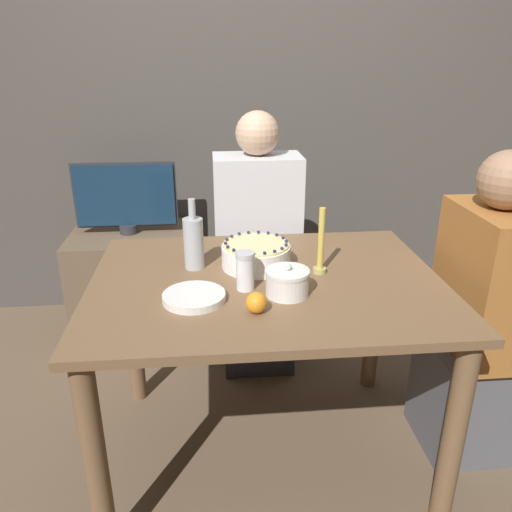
% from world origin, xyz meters
% --- Properties ---
extents(ground_plane, '(12.00, 12.00, 0.00)m').
position_xyz_m(ground_plane, '(0.00, 0.00, 0.00)').
color(ground_plane, brown).
extents(wall_behind, '(8.00, 0.05, 2.60)m').
position_xyz_m(wall_behind, '(0.00, 1.40, 1.30)').
color(wall_behind, '#4C4742').
rests_on(wall_behind, ground_plane).
extents(dining_table, '(1.22, 0.92, 0.76)m').
position_xyz_m(dining_table, '(0.00, 0.00, 0.63)').
color(dining_table, brown).
rests_on(dining_table, ground_plane).
extents(cake, '(0.25, 0.25, 0.10)m').
position_xyz_m(cake, '(-0.03, 0.12, 0.81)').
color(cake, white).
rests_on(cake, dining_table).
extents(sugar_bowl, '(0.14, 0.14, 0.11)m').
position_xyz_m(sugar_bowl, '(0.05, -0.13, 0.81)').
color(sugar_bowl, white).
rests_on(sugar_bowl, dining_table).
extents(sugar_shaker, '(0.06, 0.06, 0.13)m').
position_xyz_m(sugar_shaker, '(-0.08, -0.07, 0.83)').
color(sugar_shaker, white).
rests_on(sugar_shaker, dining_table).
extents(plate_stack, '(0.20, 0.20, 0.02)m').
position_xyz_m(plate_stack, '(-0.25, -0.14, 0.78)').
color(plate_stack, white).
rests_on(plate_stack, dining_table).
extents(candle, '(0.05, 0.05, 0.24)m').
position_xyz_m(candle, '(0.20, 0.04, 0.86)').
color(candle, tan).
rests_on(candle, dining_table).
extents(bottle, '(0.07, 0.07, 0.26)m').
position_xyz_m(bottle, '(-0.25, 0.12, 0.86)').
color(bottle, '#B2B7BC').
rests_on(bottle, dining_table).
extents(orange_fruit_0, '(0.07, 0.07, 0.07)m').
position_xyz_m(orange_fruit_0, '(-0.06, -0.24, 0.80)').
color(orange_fruit_0, orange).
rests_on(orange_fruit_0, dining_table).
extents(person_man_blue_shirt, '(0.40, 0.34, 1.27)m').
position_xyz_m(person_man_blue_shirt, '(0.03, 0.66, 0.55)').
color(person_man_blue_shirt, '#2D2D38').
rests_on(person_man_blue_shirt, ground_plane).
extents(person_woman_floral, '(0.34, 0.40, 1.20)m').
position_xyz_m(person_woman_floral, '(0.81, -0.02, 0.52)').
color(person_woman_floral, '#595960').
rests_on(person_woman_floral, ground_plane).
extents(side_cabinet, '(0.65, 0.52, 0.57)m').
position_xyz_m(side_cabinet, '(-0.64, 1.10, 0.29)').
color(side_cabinet, brown).
rests_on(side_cabinet, ground_plane).
extents(tv_monitor, '(0.55, 0.10, 0.39)m').
position_xyz_m(tv_monitor, '(-0.64, 1.10, 0.78)').
color(tv_monitor, '#2D2D33').
rests_on(tv_monitor, side_cabinet).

